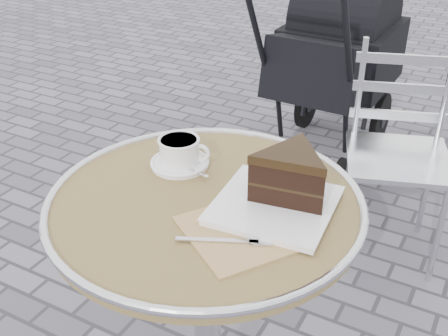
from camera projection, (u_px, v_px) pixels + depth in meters
The scene contains 5 objects.
cafe_table at pixel (206, 257), 1.34m from camera, with size 0.72×0.72×0.74m.
cappuccino_set at pixel (180, 154), 1.37m from camera, with size 0.16×0.14×0.07m.
cake_plate_set at pixel (286, 183), 1.20m from camera, with size 0.32×0.42×0.13m.
bistro_chair at pixel (400, 127), 2.09m from camera, with size 0.47×0.47×0.82m.
baby_stroller at pixel (333, 67), 2.76m from camera, with size 0.50×1.02×1.05m.
Camera 1 is at (0.54, -0.90, 1.42)m, focal length 45.00 mm.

